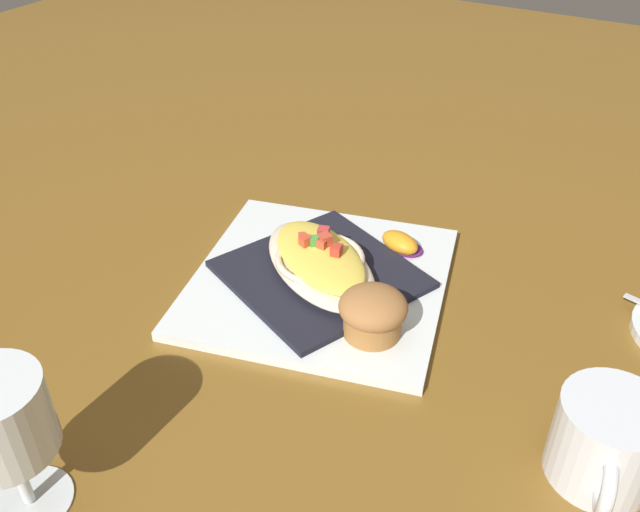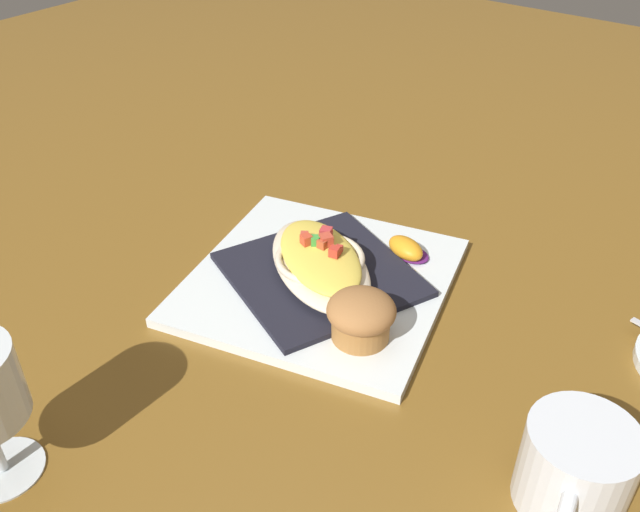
# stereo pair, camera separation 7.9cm
# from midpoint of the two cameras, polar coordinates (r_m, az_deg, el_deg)

# --- Properties ---
(ground_plane) EXTENTS (2.60, 2.60, 0.00)m
(ground_plane) POSITION_cam_midpoint_polar(r_m,az_deg,el_deg) (0.82, 2.78, -2.52)
(ground_plane) COLOR brown
(square_plate) EXTENTS (0.35, 0.35, 0.01)m
(square_plate) POSITION_cam_midpoint_polar(r_m,az_deg,el_deg) (0.81, 2.79, -2.18)
(square_plate) COLOR white
(square_plate) RESTS_ON ground_plane
(folded_napkin) EXTENTS (0.26, 0.26, 0.01)m
(folded_napkin) POSITION_cam_midpoint_polar(r_m,az_deg,el_deg) (0.81, 2.81, -1.63)
(folded_napkin) COLOR black
(folded_napkin) RESTS_ON square_plate
(gratin_dish) EXTENTS (0.20, 0.22, 0.05)m
(gratin_dish) POSITION_cam_midpoint_polar(r_m,az_deg,el_deg) (0.79, 2.85, -0.48)
(gratin_dish) COLOR beige
(gratin_dish) RESTS_ON folded_napkin
(muffin) EXTENTS (0.07, 0.07, 0.05)m
(muffin) POSITION_cam_midpoint_polar(r_m,az_deg,el_deg) (0.71, 6.67, -5.15)
(muffin) COLOR #A77038
(muffin) RESTS_ON square_plate
(orange_garnish) EXTENTS (0.05, 0.06, 0.02)m
(orange_garnish) POSITION_cam_midpoint_polar(r_m,az_deg,el_deg) (0.85, 9.96, 0.46)
(orange_garnish) COLOR #5B1D68
(orange_garnish) RESTS_ON square_plate
(coffee_mug) EXTENTS (0.12, 0.09, 0.08)m
(coffee_mug) POSITION_cam_midpoint_polar(r_m,az_deg,el_deg) (0.63, 24.15, -16.44)
(coffee_mug) COLOR white
(coffee_mug) RESTS_ON ground_plane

